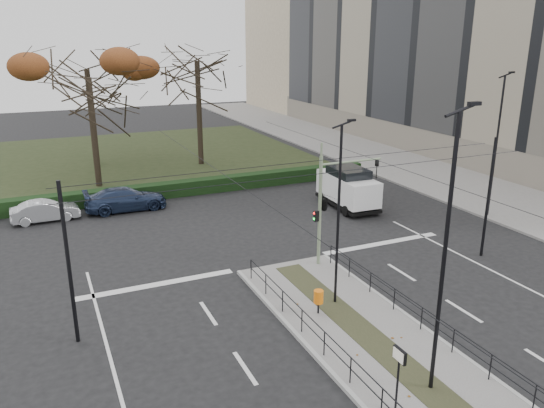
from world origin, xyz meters
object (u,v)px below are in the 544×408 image
at_px(litter_bin, 319,297).
at_px(streetlamp_sidewalk, 497,145).
at_px(parked_car_third, 126,199).
at_px(bare_tree_center, 197,69).
at_px(streetlamp_median_near, 445,255).
at_px(traffic_light, 326,202).
at_px(bare_tree_near, 89,86).
at_px(rust_tree, 87,69).
at_px(streetlamp_median_far, 339,214).
at_px(white_van, 348,187).
at_px(parked_car_second, 45,211).
at_px(info_panel, 399,362).

distance_m(litter_bin, streetlamp_sidewalk, 17.03).
height_order(parked_car_third, bare_tree_center, bare_tree_center).
height_order(streetlamp_median_near, parked_car_third, streetlamp_median_near).
xyz_separation_m(traffic_light, parked_car_third, (-7.22, 12.57, -2.46)).
bearing_deg(bare_tree_near, bare_tree_center, 23.10).
relative_size(rust_tree, bare_tree_center, 0.91).
distance_m(traffic_light, rust_tree, 27.62).
bearing_deg(streetlamp_sidewalk, streetlamp_median_far, -157.54).
bearing_deg(white_van, streetlamp_sidewalk, -37.18).
relative_size(litter_bin, parked_car_second, 0.25).
bearing_deg(rust_tree, bare_tree_center, -22.49).
bearing_deg(streetlamp_median_near, parked_car_second, 114.93).
relative_size(streetlamp_median_near, streetlamp_sidewalk, 1.03).
relative_size(info_panel, bare_tree_near, 0.19).
height_order(traffic_light, info_panel, traffic_light).
relative_size(litter_bin, streetlamp_median_near, 0.11).
xyz_separation_m(traffic_light, parked_car_second, (-11.95, 12.38, -2.56)).
distance_m(streetlamp_median_near, white_van, 18.97).
bearing_deg(litter_bin, parked_car_second, 119.31).
xyz_separation_m(streetlamp_median_near, streetlamp_sidewalk, (14.40, 11.91, -0.11)).
relative_size(litter_bin, white_van, 0.19).
relative_size(parked_car_second, bare_tree_near, 0.37).
bearing_deg(parked_car_second, streetlamp_median_near, -157.29).
xyz_separation_m(info_panel, parked_car_third, (-3.91, 22.62, -0.98)).
height_order(litter_bin, bare_tree_center, bare_tree_center).
bearing_deg(traffic_light, parked_car_second, 133.99).
xyz_separation_m(traffic_light, streetlamp_median_near, (-1.69, -9.69, 1.38)).
distance_m(streetlamp_median_far, parked_car_second, 19.41).
bearing_deg(info_panel, traffic_light, 71.78).
bearing_deg(parked_car_third, parked_car_second, 92.23).
bearing_deg(traffic_light, parked_car_third, 119.87).
relative_size(info_panel, streetlamp_sidewalk, 0.24).
distance_m(white_van, bare_tree_center, 17.50).
relative_size(info_panel, streetlamp_median_near, 0.23).
relative_size(streetlamp_sidewalk, bare_tree_near, 0.83).
bearing_deg(bare_tree_near, streetlamp_median_near, -77.34).
height_order(bare_tree_center, bare_tree_near, bare_tree_center).
relative_size(litter_bin, rust_tree, 0.09).
distance_m(litter_bin, info_panel, 5.95).
xyz_separation_m(streetlamp_sidewalk, parked_car_third, (-19.93, 10.35, -3.73)).
distance_m(traffic_light, bare_tree_center, 23.25).
bearing_deg(streetlamp_median_near, white_van, 66.04).
distance_m(litter_bin, white_van, 14.41).
bearing_deg(white_van, streetlamp_median_far, -123.93).
distance_m(litter_bin, bare_tree_center, 28.08).
bearing_deg(parked_car_second, streetlamp_sidewalk, -114.60).
bearing_deg(rust_tree, parked_car_third, -88.88).
bearing_deg(streetlamp_sidewalk, bare_tree_center, 120.20).
relative_size(traffic_light, rust_tree, 0.50).
relative_size(parked_car_third, rust_tree, 0.48).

